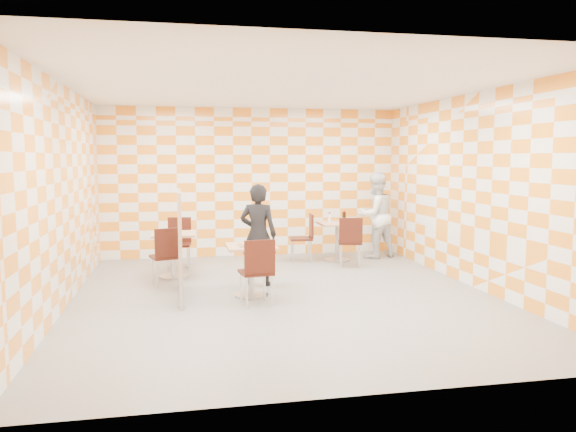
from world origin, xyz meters
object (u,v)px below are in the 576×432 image
object	(u,v)px
chair_empty_near	(167,252)
second_table	(337,235)
man_dark	(258,235)
man_white	(375,215)
chair_main_front	(258,267)
chair_second_side	(306,234)
chair_empty_far	(179,239)
empty_table	(173,247)
sport_bottle	(329,218)
chair_second_front	(350,238)
main_table	(251,262)
soda_bottle	(344,217)
partition	(180,244)

from	to	relation	value
chair_empty_near	second_table	bearing A→B (deg)	26.07
man_dark	man_white	size ratio (longest dim) A/B	0.94
chair_main_front	man_white	bearing A→B (deg)	48.81
chair_second_side	chair_empty_far	xyz separation A→B (m)	(-2.40, -0.19, 0.00)
empty_table	chair_main_front	world-z (taller)	chair_main_front
empty_table	chair_empty_near	size ratio (longest dim) A/B	0.81
man_white	sport_bottle	world-z (taller)	man_white
sport_bottle	chair_empty_near	bearing A→B (deg)	-151.76
chair_second_front	man_white	distance (m)	1.24
second_table	main_table	bearing A→B (deg)	-129.00
sport_bottle	soda_bottle	size ratio (longest dim) A/B	0.87
chair_second_front	chair_empty_far	distance (m)	3.11
partition	soda_bottle	size ratio (longest dim) A/B	6.74
second_table	chair_empty_near	size ratio (longest dim) A/B	0.81
empty_table	chair_second_front	size ratio (longest dim) A/B	0.81
main_table	sport_bottle	distance (m)	3.19
main_table	empty_table	bearing A→B (deg)	125.79
second_table	soda_bottle	world-z (taller)	soda_bottle
chair_main_front	partition	xyz separation A→B (m)	(-1.02, 0.64, 0.25)
second_table	soda_bottle	size ratio (longest dim) A/B	3.26
partition	soda_bottle	xyz separation A→B (m)	(3.17, 2.46, 0.06)
chair_main_front	sport_bottle	world-z (taller)	sport_bottle
chair_main_front	chair_second_side	xyz separation A→B (m)	(1.37, 3.06, 0.00)
second_table	chair_second_front	xyz separation A→B (m)	(0.05, -0.70, 0.04)
chair_second_side	man_white	distance (m)	1.51
partition	empty_table	bearing A→B (deg)	94.23
chair_second_front	partition	bearing A→B (deg)	-150.78
empty_table	chair_second_side	world-z (taller)	chair_second_side
main_table	partition	xyz separation A→B (m)	(-1.01, 0.07, 0.28)
soda_bottle	chair_second_side	bearing A→B (deg)	-176.88
partition	soda_bottle	bearing A→B (deg)	37.84
chair_second_front	partition	xyz separation A→B (m)	(-3.06, -1.71, 0.25)
chair_second_front	chair_second_side	xyz separation A→B (m)	(-0.67, 0.70, 0.00)
chair_main_front	empty_table	bearing A→B (deg)	117.98
chair_second_front	sport_bottle	world-z (taller)	sport_bottle
main_table	chair_empty_near	bearing A→B (deg)	143.31
partition	sport_bottle	xyz separation A→B (m)	(2.88, 2.49, 0.05)
soda_bottle	chair_main_front	bearing A→B (deg)	-124.69
chair_second_front	sport_bottle	bearing A→B (deg)	103.24
chair_empty_near	man_dark	bearing A→B (deg)	-7.14
chair_empty_near	man_white	size ratio (longest dim) A/B	0.54
chair_main_front	sport_bottle	distance (m)	3.66
chair_second_front	man_dark	bearing A→B (deg)	-150.26
second_table	chair_second_front	distance (m)	0.70
chair_empty_near	man_white	distance (m)	4.45
chair_empty_near	sport_bottle	distance (m)	3.51
second_table	man_white	xyz separation A→B (m)	(0.85, 0.20, 0.35)
chair_second_side	chair_empty_near	world-z (taller)	same
second_table	sport_bottle	world-z (taller)	sport_bottle
chair_empty_near	chair_second_side	bearing A→B (deg)	31.39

